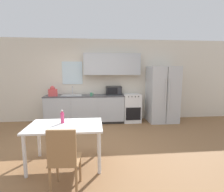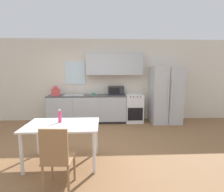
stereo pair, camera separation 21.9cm
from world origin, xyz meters
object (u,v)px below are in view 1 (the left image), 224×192
Objects in this scene: microwave at (114,90)px; dining_table at (66,130)px; dining_chair_near at (64,156)px; drink_bottle at (62,118)px; oven_range at (131,108)px; coffee_mug at (92,94)px; refrigerator at (162,94)px.

microwave is 0.40× the size of dining_table.
dining_chair_near is (-1.04, -3.46, -0.50)m from microwave.
drink_bottle is (-1.21, -2.56, -0.20)m from microwave.
oven_range is 8.38× the size of coffee_mug.
coffee_mug is 3.22m from dining_chair_near.
microwave is at bearing 77.01° from dining_chair_near.
drink_bottle is at bearing -102.01° from coffee_mug.
oven_range is 0.99× the size of dining_chair_near.
dining_chair_near reaches higher than dining_table.
refrigerator is 3.70m from dining_table.
dining_chair_near reaches higher than oven_range.
microwave is at bearing 169.79° from oven_range.
dining_table is at bearing -123.78° from oven_range.
dining_table is at bearing -113.05° from microwave.
oven_range is 1.82× the size of microwave.
refrigerator is 1.60m from microwave.
microwave reaches higher than coffee_mug.
coffee_mug reaches higher than drink_bottle.
refrigerator is at bearing 40.33° from drink_bottle.
dining_chair_near is (-0.32, -3.18, -0.41)m from coffee_mug.
refrigerator is at bearing 2.29° from coffee_mug.
refrigerator is at bearing 42.35° from dining_table.
dining_chair_near is at bearing -115.78° from oven_range.
coffee_mug is at bearing -177.71° from refrigerator.
oven_range is at bearing 7.75° from coffee_mug.
dining_table is 0.24m from drink_bottle.
refrigerator is 1.95× the size of dining_chair_near.
dining_chair_near is at bearing -83.05° from dining_table.
dining_table is at bearing -58.53° from drink_bottle.
dining_table is (-1.14, -2.67, -0.40)m from microwave.
microwave is 0.78m from coffee_mug.
refrigerator is at bearing 54.98° from dining_chair_near.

